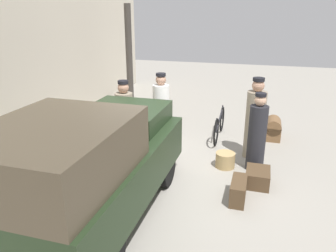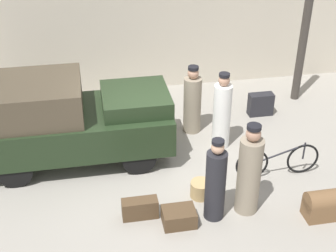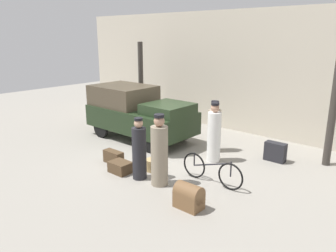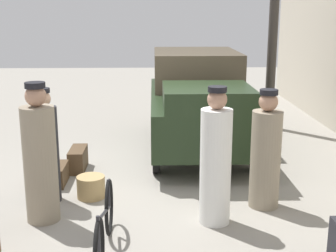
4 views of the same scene
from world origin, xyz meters
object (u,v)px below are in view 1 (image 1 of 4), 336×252
object	(u,v)px
trunk_large_brown	(137,113)
suitcase_tan_flat	(238,190)
truck	(88,163)
trunk_umber_medium	(273,128)
bicycle	(219,125)
porter_with_bicycle	(255,122)
porter_carrying_trunk	(125,118)
conductor_in_dark_uniform	(257,136)
wicker_basket	(225,160)
suitcase_black_upright	(258,177)
porter_standing_middle	(161,113)

from	to	relation	value
trunk_large_brown	suitcase_tan_flat	bearing A→B (deg)	-136.76
truck	trunk_umber_medium	bearing A→B (deg)	-31.80
bicycle	porter_with_bicycle	size ratio (longest dim) A/B	0.98
trunk_umber_medium	suitcase_tan_flat	size ratio (longest dim) A/B	0.92
porter_with_bicycle	porter_carrying_trunk	xyz separation A→B (m)	(-0.35, 2.94, -0.08)
truck	porter_with_bicycle	bearing A→B (deg)	-35.97
bicycle	trunk_large_brown	xyz separation A→B (m)	(0.57, 2.50, -0.07)
suitcase_tan_flat	porter_with_bicycle	bearing A→B (deg)	-4.28
bicycle	suitcase_tan_flat	distance (m)	2.98
porter_with_bicycle	conductor_in_dark_uniform	size ratio (longest dim) A/B	1.11
wicker_basket	porter_carrying_trunk	xyz separation A→B (m)	(0.38, 2.42, 0.58)
truck	porter_carrying_trunk	bearing A→B (deg)	12.91
bicycle	trunk_umber_medium	bearing A→B (deg)	-76.87
trunk_umber_medium	trunk_large_brown	xyz separation A→B (m)	(0.26, 3.84, 0.01)
truck	suitcase_tan_flat	bearing A→B (deg)	-60.38
suitcase_tan_flat	suitcase_black_upright	world-z (taller)	suitcase_tan_flat
trunk_umber_medium	trunk_large_brown	distance (m)	3.84
suitcase_tan_flat	trunk_large_brown	distance (m)	4.74
wicker_basket	trunk_umber_medium	size ratio (longest dim) A/B	0.68
porter_with_bicycle	porter_standing_middle	size ratio (longest dim) A/B	1.02
truck	suitcase_black_upright	bearing A→B (deg)	-52.65
conductor_in_dark_uniform	porter_standing_middle	distance (m)	2.40
bicycle	porter_carrying_trunk	bearing A→B (deg)	122.15
porter_standing_middle	trunk_umber_medium	world-z (taller)	porter_standing_middle
trunk_large_brown	truck	bearing A→B (deg)	-166.81
bicycle	suitcase_tan_flat	size ratio (longest dim) A/B	2.71
conductor_in_dark_uniform	suitcase_tan_flat	world-z (taller)	conductor_in_dark_uniform
suitcase_black_upright	suitcase_tan_flat	bearing A→B (deg)	154.92
porter_carrying_trunk	suitcase_tan_flat	size ratio (longest dim) A/B	2.52
truck	suitcase_tan_flat	size ratio (longest dim) A/B	6.07
wicker_basket	suitcase_black_upright	world-z (taller)	wicker_basket
porter_with_bicycle	trunk_large_brown	xyz separation A→B (m)	(1.51, 3.39, -0.54)
porter_with_bicycle	suitcase_black_upright	distance (m)	1.46
conductor_in_dark_uniform	suitcase_tan_flat	size ratio (longest dim) A/B	2.50
bicycle	porter_standing_middle	world-z (taller)	porter_standing_middle
conductor_in_dark_uniform	porter_carrying_trunk	distance (m)	3.03
truck	trunk_umber_medium	xyz separation A→B (m)	(4.42, -2.74, -0.71)
truck	wicker_basket	world-z (taller)	truck
bicycle	wicker_basket	distance (m)	1.72
wicker_basket	truck	bearing A→B (deg)	143.94
bicycle	suitcase_tan_flat	xyz separation A→B (m)	(-2.89, -0.74, -0.16)
wicker_basket	porter_carrying_trunk	distance (m)	2.52
bicycle	porter_with_bicycle	bearing A→B (deg)	-136.80
trunk_umber_medium	trunk_large_brown	size ratio (longest dim) A/B	0.98
porter_with_bicycle	porter_carrying_trunk	size ratio (longest dim) A/B	1.10
wicker_basket	porter_carrying_trunk	bearing A→B (deg)	81.16
bicycle	wicker_basket	xyz separation A→B (m)	(-1.67, -0.37, -0.19)
wicker_basket	conductor_in_dark_uniform	xyz separation A→B (m)	(0.09, -0.59, 0.58)
suitcase_tan_flat	trunk_large_brown	xyz separation A→B (m)	(3.45, 3.25, 0.10)
truck	porter_with_bicycle	distance (m)	3.91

